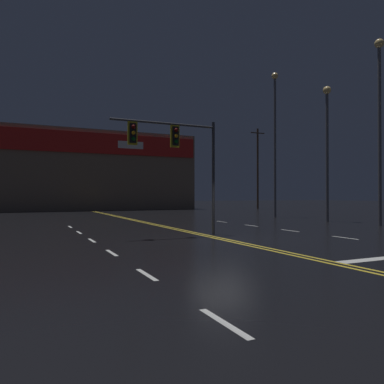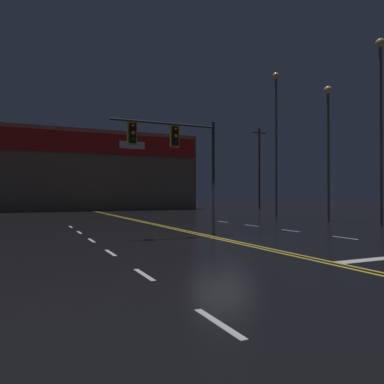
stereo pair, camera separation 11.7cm
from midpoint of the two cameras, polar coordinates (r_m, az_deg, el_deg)
The scene contains 8 objects.
ground_plane at distance 15.82m, azimuth 4.79°, elevation -7.17°, with size 200.00×200.00×0.00m, color black.
road_markings at distance 15.34m, azimuth 10.13°, elevation -7.36°, with size 15.00×60.00×0.01m.
traffic_signal_median at distance 16.86m, azimuth -2.70°, elevation 6.98°, with size 4.95×0.36×5.28m.
streetlight_near_left at distance 28.34m, azimuth 20.15°, elevation 8.15°, with size 0.56×0.56×9.56m.
streetlight_median_approach at distance 25.78m, azimuth 26.92°, elevation 11.22°, with size 0.56×0.56×11.33m.
streetlight_far_right at distance 33.05m, azimuth 12.79°, elevation 9.51°, with size 0.56×0.56×12.31m.
building_backdrop at distance 50.97m, azimuth -15.75°, elevation 2.96°, with size 27.15×10.23×9.78m.
utility_pole_row at distance 43.98m, azimuth -12.45°, elevation 4.16°, with size 46.09×0.26×11.04m.
Camera 2 is at (-7.62, -13.74, 1.83)m, focal length 35.00 mm.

